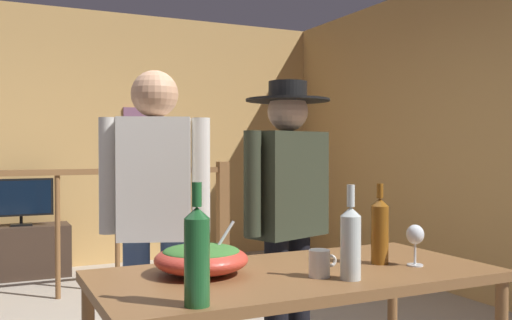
% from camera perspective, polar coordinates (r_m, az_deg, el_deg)
% --- Properties ---
extents(back_wall, '(5.43, 0.10, 2.76)m').
position_cam_1_polar(back_wall, '(6.45, -16.46, 2.12)').
color(back_wall, tan).
rests_on(back_wall, ground_plane).
extents(side_wall_right, '(0.10, 5.00, 2.76)m').
position_cam_1_polar(side_wall_right, '(5.49, 17.24, 2.29)').
color(side_wall_right, tan).
rests_on(side_wall_right, ground_plane).
extents(framed_picture, '(0.45, 0.03, 0.42)m').
position_cam_1_polar(framed_picture, '(6.52, -11.20, 3.31)').
color(framed_picture, '#7E526F').
extents(stair_railing, '(3.59, 0.10, 1.14)m').
position_cam_1_polar(stair_railing, '(5.12, -16.49, -5.19)').
color(stair_railing, brown).
rests_on(stair_railing, ground_plane).
extents(tv_console, '(0.90, 0.40, 0.51)m').
position_cam_1_polar(tv_console, '(6.11, -22.43, -8.47)').
color(tv_console, '#38281E').
rests_on(tv_console, ground_plane).
extents(flat_screen_tv, '(0.59, 0.12, 0.46)m').
position_cam_1_polar(flat_screen_tv, '(6.02, -22.46, -3.56)').
color(flat_screen_tv, black).
rests_on(flat_screen_tv, tv_console).
extents(serving_table, '(1.57, 0.75, 0.79)m').
position_cam_1_polar(serving_table, '(2.31, 4.06, -12.78)').
color(serving_table, brown).
rests_on(serving_table, ground_plane).
extents(salad_bowl, '(0.36, 0.36, 0.20)m').
position_cam_1_polar(salad_bowl, '(2.22, -5.50, -9.72)').
color(salad_bowl, '#CC3D2D').
rests_on(salad_bowl, serving_table).
extents(wine_glass, '(0.07, 0.07, 0.17)m').
position_cam_1_polar(wine_glass, '(2.44, 15.64, -7.39)').
color(wine_glass, silver).
rests_on(wine_glass, serving_table).
extents(wine_bottle_amber, '(0.07, 0.07, 0.34)m').
position_cam_1_polar(wine_bottle_amber, '(2.45, 12.29, -6.84)').
color(wine_bottle_amber, brown).
rests_on(wine_bottle_amber, serving_table).
extents(wine_bottle_clear, '(0.08, 0.08, 0.35)m').
position_cam_1_polar(wine_bottle_clear, '(2.14, 9.46, -8.03)').
color(wine_bottle_clear, silver).
rests_on(wine_bottle_clear, serving_table).
extents(wine_bottle_green, '(0.08, 0.08, 0.38)m').
position_cam_1_polar(wine_bottle_green, '(1.77, -5.93, -9.37)').
color(wine_bottle_green, '#1E5628').
rests_on(wine_bottle_green, serving_table).
extents(mug_white, '(0.12, 0.08, 0.10)m').
position_cam_1_polar(mug_white, '(2.18, 6.41, -10.25)').
color(mug_white, white).
rests_on(mug_white, serving_table).
extents(person_standing_left, '(0.51, 0.32, 1.64)m').
position_cam_1_polar(person_standing_left, '(2.81, -10.08, -5.08)').
color(person_standing_left, '#3D5684').
rests_on(person_standing_left, ground_plane).
extents(person_standing_right, '(0.60, 0.45, 1.63)m').
position_cam_1_polar(person_standing_right, '(3.08, 3.18, -4.28)').
color(person_standing_right, black).
rests_on(person_standing_right, ground_plane).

